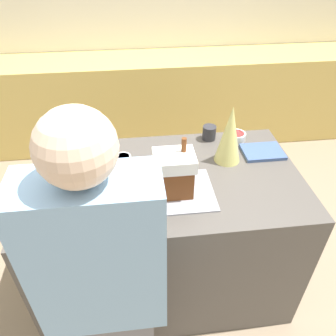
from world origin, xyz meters
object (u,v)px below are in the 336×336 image
(decorative_tree, at_px, (230,135))
(person, at_px, (107,299))
(candy_bowl_far_right, at_px, (81,158))
(mug, at_px, (209,133))
(gingerbread_house, at_px, (174,173))
(candy_bowl_near_tray_left, at_px, (236,136))
(candy_bowl_near_tray_right, at_px, (123,159))
(cookbook, at_px, (263,152))
(baking_tray, at_px, (174,192))
(candy_bowl_far_left, at_px, (67,178))

(decorative_tree, xyz_separation_m, person, (-0.66, -0.77, -0.21))
(candy_bowl_far_right, bearing_deg, mug, 11.62)
(mug, bearing_deg, gingerbread_house, -120.77)
(gingerbread_house, distance_m, candy_bowl_near_tray_left, 0.64)
(mug, bearing_deg, candy_bowl_near_tray_left, -11.77)
(candy_bowl_near_tray_left, bearing_deg, person, -128.65)
(candy_bowl_near_tray_right, relative_size, cookbook, 0.40)
(cookbook, bearing_deg, candy_bowl_near_tray_right, -179.70)
(baking_tray, distance_m, candy_bowl_near_tray_left, 0.64)
(candy_bowl_near_tray_right, xyz_separation_m, mug, (0.54, 0.20, 0.02))
(candy_bowl_near_tray_right, xyz_separation_m, cookbook, (0.82, 0.00, -0.02))
(candy_bowl_far_right, relative_size, cookbook, 0.56)
(decorative_tree, distance_m, candy_bowl_far_left, 0.90)
(candy_bowl_near_tray_left, distance_m, candy_bowl_far_right, 0.95)
(cookbook, xyz_separation_m, person, (-0.89, -0.81, -0.06))
(baking_tray, bearing_deg, candy_bowl_far_left, 164.18)
(decorative_tree, relative_size, candy_bowl_near_tray_right, 3.60)
(person, bearing_deg, decorative_tree, 49.26)
(decorative_tree, xyz_separation_m, candy_bowl_near_tray_right, (-0.59, 0.04, -0.14))
(candy_bowl_far_right, xyz_separation_m, mug, (0.77, 0.16, 0.02))
(gingerbread_house, xyz_separation_m, decorative_tree, (0.34, 0.25, 0.04))
(gingerbread_house, bearing_deg, candy_bowl_far_left, 164.21)
(candy_bowl_far_left, bearing_deg, candy_bowl_near_tray_right, 23.69)
(candy_bowl_far_left, xyz_separation_m, mug, (0.83, 0.33, 0.02))
(baking_tray, relative_size, cookbook, 1.70)
(cookbook, bearing_deg, candy_bowl_near_tray_left, 125.91)
(decorative_tree, xyz_separation_m, candy_bowl_far_right, (-0.83, 0.07, -0.14))
(gingerbread_house, xyz_separation_m, candy_bowl_near_tray_left, (0.45, 0.45, -0.10))
(candy_bowl_far_right, bearing_deg, decorative_tree, -5.17)
(baking_tray, xyz_separation_m, candy_bowl_far_left, (-0.54, 0.15, 0.02))
(decorative_tree, distance_m, cookbook, 0.28)
(candy_bowl_far_right, xyz_separation_m, person, (0.16, -0.85, -0.07))
(candy_bowl_far_left, xyz_separation_m, cookbook, (1.11, 0.13, -0.02))
(gingerbread_house, height_order, person, person)
(baking_tray, distance_m, candy_bowl_far_left, 0.57)
(decorative_tree, height_order, candy_bowl_near_tray_left, decorative_tree)
(candy_bowl_near_tray_left, xyz_separation_m, person, (-0.78, -0.97, -0.07))
(baking_tray, distance_m, mug, 0.56)
(candy_bowl_near_tray_right, bearing_deg, gingerbread_house, -48.34)
(candy_bowl_far_right, xyz_separation_m, cookbook, (1.05, -0.03, -0.02))
(gingerbread_house, xyz_separation_m, candy_bowl_far_left, (-0.54, 0.15, -0.10))
(candy_bowl_far_right, bearing_deg, candy_bowl_near_tray_left, 7.57)
(baking_tray, bearing_deg, candy_bowl_near_tray_right, 131.61)
(candy_bowl_near_tray_left, xyz_separation_m, candy_bowl_far_right, (-0.94, -0.12, -0.00))
(gingerbread_house, bearing_deg, person, -121.79)
(candy_bowl_far_left, height_order, mug, mug)
(gingerbread_house, xyz_separation_m, mug, (0.29, 0.48, -0.08))
(mug, bearing_deg, candy_bowl_near_tray_right, -159.76)
(candy_bowl_near_tray_left, relative_size, cookbook, 0.49)
(decorative_tree, relative_size, candy_bowl_far_right, 2.57)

